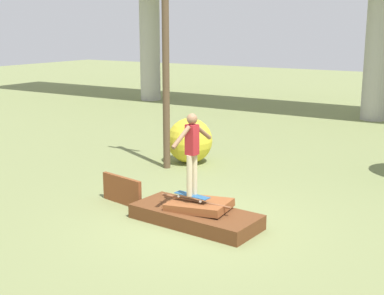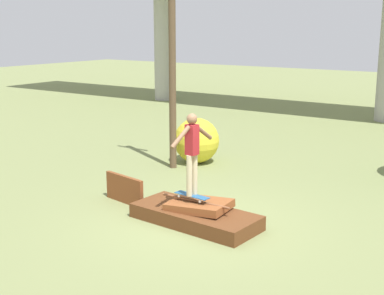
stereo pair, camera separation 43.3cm
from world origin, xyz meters
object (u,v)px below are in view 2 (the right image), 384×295
(skater, at_px, (192,148))
(utility_pole, at_px, (172,50))
(bush_yellow_flowering, at_px, (197,141))
(skateboard, at_px, (192,196))

(skater, height_order, utility_pole, utility_pole)
(skater, bearing_deg, bush_yellow_flowering, 122.75)
(skateboard, bearing_deg, utility_pole, 131.36)
(utility_pole, bearing_deg, skater, -48.64)
(utility_pole, bearing_deg, bush_yellow_flowering, 74.61)
(skater, bearing_deg, skateboard, -159.44)
(skateboard, bearing_deg, skater, 20.56)
(skateboard, xyz_separation_m, utility_pole, (-2.97, 3.37, 2.78))
(skateboard, distance_m, utility_pole, 5.28)
(skateboard, xyz_separation_m, bush_yellow_flowering, (-2.73, 4.24, 0.09))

